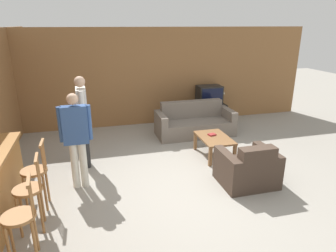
# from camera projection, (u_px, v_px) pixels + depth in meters

# --- Properties ---
(ground_plane) EXTENTS (24.00, 24.00, 0.00)m
(ground_plane) POSITION_uv_depth(u_px,v_px,m) (190.00, 189.00, 5.12)
(ground_plane) COLOR gray
(wall_back) EXTENTS (9.40, 0.08, 2.60)m
(wall_back) POSITION_uv_depth(u_px,v_px,m) (146.00, 77.00, 8.10)
(wall_back) COLOR olive
(wall_back) RESTS_ON ground_plane
(bar_chair_near) EXTENTS (0.42, 0.42, 1.06)m
(bar_chair_near) POSITION_uv_depth(u_px,v_px,m) (21.00, 221.00, 3.40)
(bar_chair_near) COLOR #996638
(bar_chair_near) RESTS_ON ground_plane
(bar_chair_mid) EXTENTS (0.41, 0.41, 1.06)m
(bar_chair_mid) POSITION_uv_depth(u_px,v_px,m) (30.00, 194.00, 3.95)
(bar_chair_mid) COLOR #996638
(bar_chair_mid) RESTS_ON ground_plane
(bar_chair_far) EXTENTS (0.38, 0.38, 1.06)m
(bar_chair_far) POSITION_uv_depth(u_px,v_px,m) (36.00, 175.00, 4.44)
(bar_chair_far) COLOR #996638
(bar_chair_far) RESTS_ON ground_plane
(couch_far) EXTENTS (1.93, 0.83, 0.81)m
(couch_far) POSITION_uv_depth(u_px,v_px,m) (194.00, 123.00, 7.57)
(couch_far) COLOR #70665B
(couch_far) RESTS_ON ground_plane
(armchair_near) EXTENTS (0.93, 0.79, 0.79)m
(armchair_near) POSITION_uv_depth(u_px,v_px,m) (248.00, 169.00, 5.18)
(armchair_near) COLOR #423328
(armchair_near) RESTS_ON ground_plane
(coffee_table) EXTENTS (0.60, 0.94, 0.43)m
(coffee_table) POSITION_uv_depth(u_px,v_px,m) (214.00, 140.00, 6.28)
(coffee_table) COLOR brown
(coffee_table) RESTS_ON ground_plane
(tv_unit) EXTENTS (0.98, 0.44, 0.50)m
(tv_unit) POSITION_uv_depth(u_px,v_px,m) (208.00, 113.00, 8.55)
(tv_unit) COLOR black
(tv_unit) RESTS_ON ground_plane
(tv) EXTENTS (0.67, 0.47, 0.54)m
(tv) POSITION_uv_depth(u_px,v_px,m) (209.00, 95.00, 8.38)
(tv) COLOR black
(tv) RESTS_ON tv_unit
(book_on_table) EXTENTS (0.18, 0.15, 0.03)m
(book_on_table) POSITION_uv_depth(u_px,v_px,m) (212.00, 135.00, 6.35)
(book_on_table) COLOR maroon
(book_on_table) RESTS_ON coffee_table
(table_lamp) EXTENTS (0.25, 0.25, 0.55)m
(table_lamp) POSITION_uv_depth(u_px,v_px,m) (221.00, 90.00, 8.42)
(table_lamp) COLOR brown
(table_lamp) RESTS_ON tv_unit
(person_by_window) EXTENTS (0.20, 0.58, 1.78)m
(person_by_window) POSITION_uv_depth(u_px,v_px,m) (83.00, 117.00, 5.64)
(person_by_window) COLOR black
(person_by_window) RESTS_ON ground_plane
(person_by_counter) EXTENTS (0.53, 0.18, 1.64)m
(person_by_counter) POSITION_uv_depth(u_px,v_px,m) (76.00, 136.00, 4.90)
(person_by_counter) COLOR silver
(person_by_counter) RESTS_ON ground_plane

